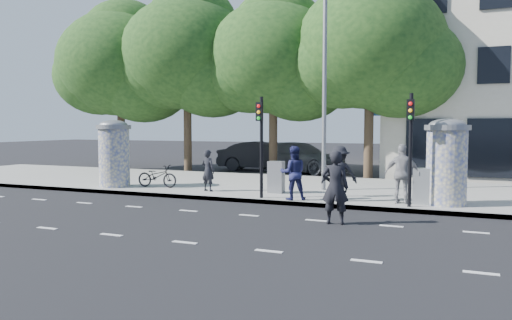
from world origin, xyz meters
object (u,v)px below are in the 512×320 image
at_px(traffic_pole_near, 261,136).
at_px(ped_e, 402,174).
at_px(man_road, 335,187).
at_px(cabinet_left, 276,177).
at_px(street_lamp, 324,66).
at_px(traffic_pole_far, 410,138).
at_px(ped_c, 293,173).
at_px(ped_d, 339,174).
at_px(ad_column_right, 447,160).
at_px(car_mid, 262,156).
at_px(ad_column_left, 114,152).
at_px(bicycle, 157,176).
at_px(ped_f, 438,178).
at_px(car_right, 299,157).
at_px(ped_b, 208,170).
at_px(cabinet_right, 423,186).

bearing_deg(traffic_pole_near, ped_e, 7.64).
bearing_deg(man_road, cabinet_left, -62.89).
relative_size(street_lamp, man_road, 4.11).
bearing_deg(traffic_pole_near, traffic_pole_far, 0.00).
bearing_deg(ped_c, ped_d, 166.50).
relative_size(ad_column_right, cabinet_left, 2.31).
bearing_deg(car_mid, cabinet_left, -161.42).
relative_size(traffic_pole_near, car_mid, 0.68).
bearing_deg(ad_column_left, bicycle, 14.16).
bearing_deg(ped_c, ad_column_left, -29.71).
height_order(ped_d, ped_f, ped_d).
height_order(ped_e, car_mid, ped_e).
bearing_deg(car_mid, man_road, -157.16).
bearing_deg(car_right, ped_e, -127.29).
bearing_deg(ped_f, traffic_pole_far, 48.12).
height_order(ad_column_right, car_right, ad_column_right).
bearing_deg(bicycle, traffic_pole_near, -106.47).
bearing_deg(car_right, ped_c, -143.46).
bearing_deg(traffic_pole_near, ad_column_left, 173.89).
xyz_separation_m(street_lamp, man_road, (1.78, -5.50, -3.82)).
height_order(ad_column_left, cabinet_left, ad_column_left).
relative_size(traffic_pole_near, ped_d, 1.90).
xyz_separation_m(ad_column_right, bicycle, (-10.68, 0.23, -0.94)).
relative_size(ped_e, bicycle, 1.10).
distance_m(bicycle, car_right, 10.19).
bearing_deg(car_right, ped_b, -162.14).
height_order(ad_column_left, ped_e, ad_column_left).
distance_m(ped_b, bicycle, 2.43).
distance_m(ped_e, bicycle, 9.43).
bearing_deg(ped_e, car_mid, -46.35).
bearing_deg(traffic_pole_near, car_right, 100.88).
xyz_separation_m(ped_f, cabinet_left, (-5.52, 0.17, -0.20)).
height_order(ped_e, cabinet_right, ped_e).
bearing_deg(cabinet_left, traffic_pole_near, -92.17).
height_order(street_lamp, ped_b, street_lamp).
relative_size(traffic_pole_near, cabinet_left, 2.96).
relative_size(ped_b, cabinet_right, 1.37).
distance_m(street_lamp, bicycle, 7.74).
distance_m(street_lamp, cabinet_left, 4.52).
bearing_deg(car_right, cabinet_left, -147.36).
relative_size(ad_column_right, ped_b, 1.71).
bearing_deg(car_mid, car_right, -99.63).
height_order(ped_c, car_mid, ped_c).
height_order(traffic_pole_far, ped_e, traffic_pole_far).
bearing_deg(ad_column_right, car_right, 128.23).
distance_m(ad_column_left, cabinet_left, 6.71).
height_order(ped_e, car_right, ped_e).
bearing_deg(car_right, traffic_pole_near, -149.09).
bearing_deg(cabinet_right, ped_b, -176.73).
distance_m(ad_column_right, ped_f, 0.75).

